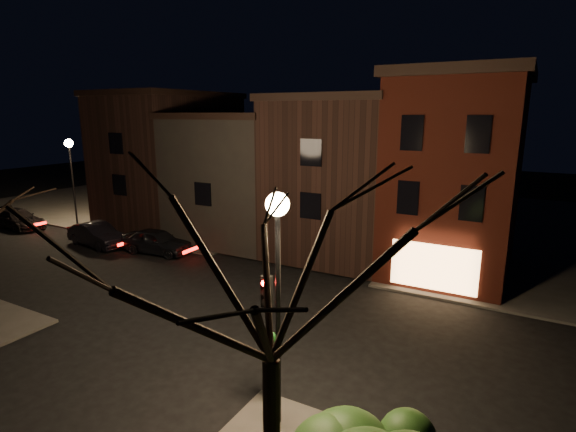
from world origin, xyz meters
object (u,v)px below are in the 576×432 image
object	(u,v)px
traffic_signal	(269,321)
parked_car_a	(157,241)
street_lamp_near	(278,248)
bare_tree_right	(270,242)
street_lamp_far	(70,158)
parked_car_c	(17,219)
parked_car_b	(97,235)

from	to	relation	value
traffic_signal	parked_car_a	world-z (taller)	traffic_signal
street_lamp_near	bare_tree_right	bearing A→B (deg)	-62.53
bare_tree_right	street_lamp_far	bearing A→B (deg)	150.98
parked_car_c	traffic_signal	bearing A→B (deg)	-105.79
bare_tree_right	parked_car_b	bearing A→B (deg)	150.11
street_lamp_far	parked_car_b	xyz separation A→B (m)	(6.16, -3.01, -4.42)
street_lamp_near	parked_car_a	bearing A→B (deg)	145.50
bare_tree_right	parked_car_a	distance (m)	20.85
street_lamp_far	parked_car_b	bearing A→B (deg)	-26.04
street_lamp_far	parked_car_c	distance (m)	6.09
parked_car_c	street_lamp_near	bearing A→B (deg)	-106.34
parked_car_a	parked_car_c	world-z (taller)	parked_car_a
street_lamp_near	street_lamp_far	distance (m)	28.00
traffic_signal	parked_car_b	world-z (taller)	traffic_signal
street_lamp_far	parked_car_c	xyz separation A→B (m)	(-3.08, -2.78, -4.46)
bare_tree_right	parked_car_b	xyz separation A→B (m)	(-20.34, 11.69, -5.38)
parked_car_b	street_lamp_far	bearing A→B (deg)	71.20
street_lamp_near	parked_car_a	world-z (taller)	street_lamp_near
parked_car_b	parked_car_a	bearing A→B (deg)	-72.92
traffic_signal	parked_car_b	size ratio (longest dim) A/B	0.88
street_lamp_near	parked_car_c	distance (m)	30.14
bare_tree_right	parked_car_c	xyz separation A→B (m)	(-29.58, 11.92, -5.43)
street_lamp_far	traffic_signal	distance (m)	27.35
street_lamp_far	parked_car_c	size ratio (longest dim) A/B	1.31
traffic_signal	street_lamp_far	bearing A→B (deg)	154.55
parked_car_b	traffic_signal	bearing A→B (deg)	-108.01
traffic_signal	bare_tree_right	world-z (taller)	bare_tree_right
parked_car_a	parked_car_c	distance (m)	13.78
street_lamp_far	parked_car_a	xyz separation A→B (m)	(10.69, -2.23, -4.41)
street_lamp_far	bare_tree_right	distance (m)	30.32
parked_car_a	parked_car_c	bearing A→B (deg)	86.34
street_lamp_near	traffic_signal	bearing A→B (deg)	140.63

